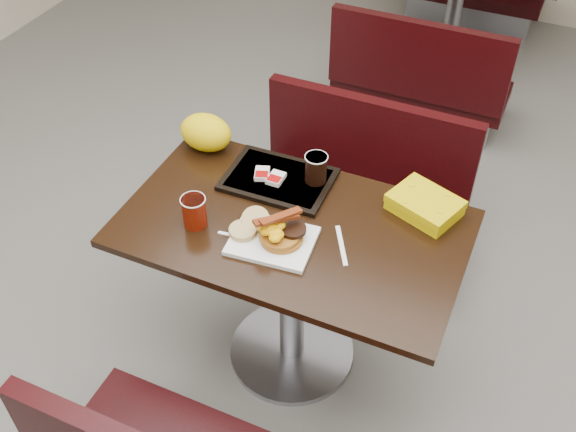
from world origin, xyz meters
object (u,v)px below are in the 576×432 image
at_px(bench_far_s, 424,66).
at_px(clamshell, 425,205).
at_px(knife, 341,245).
at_px(hashbrown_sleeve_left, 262,174).
at_px(coffee_cup_near, 194,212).
at_px(bench_near_n, 353,190).
at_px(hashbrown_sleeve_right, 276,178).
at_px(platter, 272,241).
at_px(fork, 231,235).
at_px(pancake_stack, 282,236).
at_px(coffee_cup_far, 316,169).
at_px(tray, 279,179).
at_px(table_near, 292,295).
at_px(table_far, 454,13).
at_px(paper_bag, 206,132).

xyz_separation_m(bench_far_s, clamshell, (0.40, -1.65, 0.42)).
bearing_deg(knife, hashbrown_sleeve_left, -146.62).
xyz_separation_m(coffee_cup_near, knife, (0.50, 0.11, -0.06)).
xyz_separation_m(bench_near_n, hashbrown_sleeve_right, (-0.15, -0.52, 0.42)).
distance_m(platter, fork, 0.15).
height_order(pancake_stack, hashbrown_sleeve_right, pancake_stack).
bearing_deg(coffee_cup_far, knife, -52.44).
relative_size(bench_near_n, tray, 2.54).
bearing_deg(table_near, bench_far_s, 90.00).
bearing_deg(clamshell, bench_far_s, 124.20).
relative_size(tray, hashbrown_sleeve_left, 5.48).
relative_size(hashbrown_sleeve_right, coffee_cup_far, 0.66).
distance_m(coffee_cup_near, hashbrown_sleeve_right, 0.35).
relative_size(tray, coffee_cup_far, 3.56).
bearing_deg(bench_near_n, knife, -75.24).
bearing_deg(table_far, tray, -93.42).
relative_size(table_far, coffee_cup_near, 10.43).
height_order(hashbrown_sleeve_left, hashbrown_sleeve_right, same).
xyz_separation_m(hashbrown_sleeve_left, hashbrown_sleeve_right, (0.06, -0.00, 0.00)).
bearing_deg(pancake_stack, knife, 20.07).
xyz_separation_m(bench_far_s, coffee_cup_near, (-0.31, -2.03, 0.45)).
height_order(table_far, fork, fork).
relative_size(coffee_cup_near, tray, 0.29).
height_order(knife, tray, tray).
xyz_separation_m(table_near, table_far, (0.00, 2.60, 0.00)).
height_order(bench_near_n, hashbrown_sleeve_left, hashbrown_sleeve_left).
bearing_deg(coffee_cup_near, fork, -0.74).
relative_size(coffee_cup_near, hashbrown_sleeve_left, 1.60).
xyz_separation_m(fork, coffee_cup_far, (0.16, 0.37, 0.07)).
height_order(platter, hashbrown_sleeve_right, hashbrown_sleeve_right).
relative_size(coffee_cup_near, knife, 0.61).
height_order(coffee_cup_near, knife, coffee_cup_near).
relative_size(fork, hashbrown_sleeve_right, 1.82).
bearing_deg(table_far, table_near, -90.00).
distance_m(coffee_cup_far, paper_bag, 0.48).
distance_m(pancake_stack, tray, 0.33).
xyz_separation_m(table_near, clamshell, (0.40, 0.25, 0.41)).
relative_size(table_far, fork, 9.01).
xyz_separation_m(fork, paper_bag, (-0.32, 0.40, 0.07)).
bearing_deg(knife, coffee_cup_far, -171.43).
distance_m(bench_far_s, hashbrown_sleeve_left, 1.78).
xyz_separation_m(pancake_stack, tray, (-0.14, 0.29, -0.02)).
relative_size(knife, hashbrown_sleeve_left, 2.61).
xyz_separation_m(knife, coffee_cup_far, (-0.20, 0.26, 0.07)).
distance_m(table_near, coffee_cup_far, 0.51).
height_order(platter, coffee_cup_near, coffee_cup_near).
bearing_deg(tray, pancake_stack, -64.93).
xyz_separation_m(coffee_cup_near, paper_bag, (-0.18, 0.40, 0.02)).
distance_m(bench_far_s, platter, 2.04).
bearing_deg(bench_near_n, table_near, -90.00).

